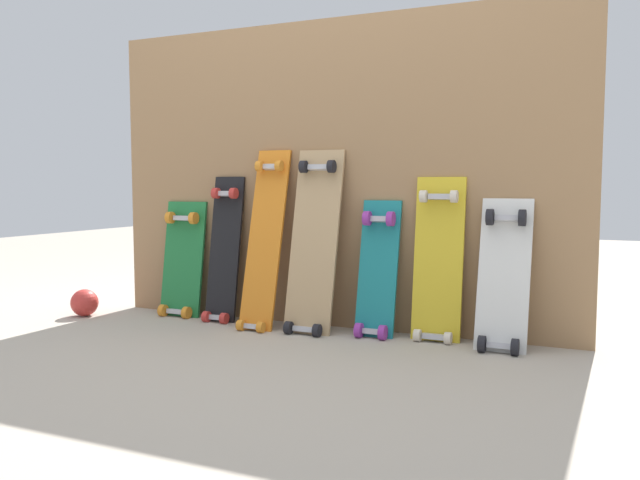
# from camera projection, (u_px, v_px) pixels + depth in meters

# --- Properties ---
(ground_plane) EXTENTS (12.00, 12.00, 0.00)m
(ground_plane) POSITION_uv_depth(u_px,v_px,m) (326.00, 328.00, 3.09)
(ground_plane) COLOR #A89E8E
(plywood_wall_panel) EXTENTS (2.38, 0.04, 1.46)m
(plywood_wall_panel) POSITION_uv_depth(u_px,v_px,m) (332.00, 175.00, 3.09)
(plywood_wall_panel) COLOR #99724C
(plywood_wall_panel) RESTS_ON ground
(skateboard_green) EXTENTS (0.24, 0.17, 0.66)m
(skateboard_green) POSITION_uv_depth(u_px,v_px,m) (182.00, 265.00, 3.38)
(skateboard_green) COLOR #1E7238
(skateboard_green) RESTS_ON ground
(skateboard_black) EXTENTS (0.17, 0.19, 0.80)m
(skateboard_black) POSITION_uv_depth(u_px,v_px,m) (224.00, 255.00, 3.25)
(skateboard_black) COLOR black
(skateboard_black) RESTS_ON ground
(skateboard_orange) EXTENTS (0.17, 0.29, 0.93)m
(skateboard_orange) POSITION_uv_depth(u_px,v_px,m) (264.00, 246.00, 3.10)
(skateboard_orange) COLOR orange
(skateboard_orange) RESTS_ON ground
(skateboard_natural) EXTENTS (0.23, 0.26, 0.92)m
(skateboard_natural) POSITION_uv_depth(u_px,v_px,m) (313.00, 248.00, 3.01)
(skateboard_natural) COLOR tan
(skateboard_natural) RESTS_ON ground
(skateboard_teal) EXTENTS (0.18, 0.20, 0.68)m
(skateboard_teal) POSITION_uv_depth(u_px,v_px,m) (377.00, 275.00, 2.92)
(skateboard_teal) COLOR #197A7F
(skateboard_teal) RESTS_ON ground
(skateboard_yellow) EXTENTS (0.22, 0.16, 0.79)m
(skateboard_yellow) POSITION_uv_depth(u_px,v_px,m) (438.00, 266.00, 2.83)
(skateboard_yellow) COLOR gold
(skateboard_yellow) RESTS_ON ground
(skateboard_white) EXTENTS (0.21, 0.24, 0.69)m
(skateboard_white) POSITION_uv_depth(u_px,v_px,m) (503.00, 282.00, 2.68)
(skateboard_white) COLOR silver
(skateboard_white) RESTS_ON ground
(rubber_ball) EXTENTS (0.14, 0.14, 0.14)m
(rubber_ball) POSITION_uv_depth(u_px,v_px,m) (84.00, 303.00, 3.37)
(rubber_ball) COLOR red
(rubber_ball) RESTS_ON ground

